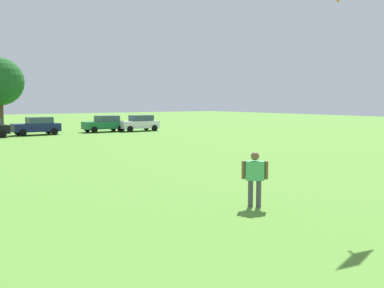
{
  "coord_description": "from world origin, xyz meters",
  "views": [
    {
      "loc": [
        -3.57,
        0.49,
        3.31
      ],
      "look_at": [
        2.87,
        9.65,
        2.24
      ],
      "focal_mm": 42.99,
      "sensor_mm": 36.0,
      "label": 1
    }
  ],
  "objects_px": {
    "adult_bystander": "(255,174)",
    "parked_car_white_6": "(139,123)",
    "parked_car_navy_4": "(37,126)",
    "parked_car_green_5": "(105,124)"
  },
  "relations": [
    {
      "from": "parked_car_navy_4",
      "to": "parked_car_green_5",
      "type": "bearing_deg",
      "value": -178.69
    },
    {
      "from": "adult_bystander",
      "to": "parked_car_navy_4",
      "type": "distance_m",
      "value": 33.85
    },
    {
      "from": "parked_car_green_5",
      "to": "parked_car_white_6",
      "type": "bearing_deg",
      "value": 165.9
    },
    {
      "from": "parked_car_navy_4",
      "to": "parked_car_green_5",
      "type": "relative_size",
      "value": 1.0
    },
    {
      "from": "parked_car_green_5",
      "to": "parked_car_white_6",
      "type": "relative_size",
      "value": 1.0
    },
    {
      "from": "parked_car_green_5",
      "to": "parked_car_white_6",
      "type": "xyz_separation_m",
      "value": [
        3.55,
        -0.89,
        0.0
      ]
    },
    {
      "from": "adult_bystander",
      "to": "parked_car_white_6",
      "type": "bearing_deg",
      "value": -72.99
    },
    {
      "from": "parked_car_navy_4",
      "to": "parked_car_green_5",
      "type": "xyz_separation_m",
      "value": [
        7.02,
        0.16,
        0.0
      ]
    },
    {
      "from": "parked_car_navy_4",
      "to": "parked_car_white_6",
      "type": "height_order",
      "value": "same"
    },
    {
      "from": "parked_car_white_6",
      "to": "parked_car_navy_4",
      "type": "bearing_deg",
      "value": -3.95
    }
  ]
}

